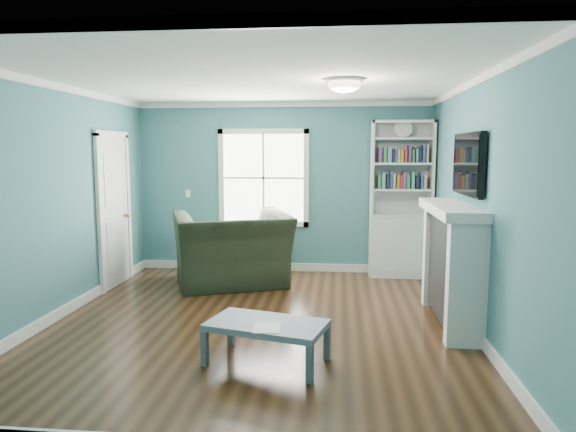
{
  "coord_description": "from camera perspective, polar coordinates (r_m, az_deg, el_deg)",
  "views": [
    {
      "loc": [
        0.85,
        -5.35,
        1.86
      ],
      "look_at": [
        0.28,
        0.4,
        1.13
      ],
      "focal_mm": 32.0,
      "sensor_mm": 36.0,
      "label": 1
    }
  ],
  "objects": [
    {
      "name": "paper_sheet",
      "position": [
        4.46,
        -2.32,
        -12.26
      ],
      "size": [
        0.25,
        0.31,
        0.0
      ],
      "primitive_type": "cube",
      "rotation": [
        0.0,
        0.0,
        0.06
      ],
      "color": "white",
      "rests_on": "coffee_table"
    },
    {
      "name": "fireplace",
      "position": [
        5.81,
        17.77,
        -5.29
      ],
      "size": [
        0.44,
        1.58,
        1.3
      ],
      "color": "black",
      "rests_on": "ground"
    },
    {
      "name": "light_switch",
      "position": [
        8.2,
        -11.05,
        2.47
      ],
      "size": [
        0.08,
        0.01,
        0.12
      ],
      "primitive_type": "cube",
      "color": "white",
      "rests_on": "room_walls"
    },
    {
      "name": "floor",
      "position": [
        5.72,
        -3.3,
        -11.75
      ],
      "size": [
        5.0,
        5.0,
        0.0
      ],
      "primitive_type": "plane",
      "color": "black",
      "rests_on": "ground"
    },
    {
      "name": "door",
      "position": [
        7.46,
        -18.75,
        0.78
      ],
      "size": [
        0.12,
        0.98,
        2.17
      ],
      "color": "silver",
      "rests_on": "ground"
    },
    {
      "name": "recliner",
      "position": [
        7.2,
        -6.28,
        -2.31
      ],
      "size": [
        1.8,
        1.49,
        1.35
      ],
      "primitive_type": "imported",
      "rotation": [
        0.0,
        0.0,
        -2.77
      ],
      "color": "black",
      "rests_on": "ground"
    },
    {
      "name": "trim",
      "position": [
        5.45,
        -3.39,
        0.64
      ],
      "size": [
        4.5,
        5.0,
        2.6
      ],
      "color": "white",
      "rests_on": "ground"
    },
    {
      "name": "room_walls",
      "position": [
        5.42,
        -3.42,
        4.26
      ],
      "size": [
        5.0,
        5.0,
        5.0
      ],
      "color": "teal",
      "rests_on": "ground"
    },
    {
      "name": "ceiling_fixture",
      "position": [
        5.49,
        6.29,
        14.39
      ],
      "size": [
        0.38,
        0.38,
        0.15
      ],
      "color": "white",
      "rests_on": "room_walls"
    },
    {
      "name": "window",
      "position": [
        7.93,
        -2.74,
        4.25
      ],
      "size": [
        1.4,
        0.06,
        1.5
      ],
      "color": "white",
      "rests_on": "room_walls"
    },
    {
      "name": "tv",
      "position": [
        5.71,
        19.38,
        5.46
      ],
      "size": [
        0.06,
        1.1,
        0.65
      ],
      "primitive_type": "cube",
      "color": "black",
      "rests_on": "fireplace"
    },
    {
      "name": "bookshelf",
      "position": [
        7.76,
        12.39,
        0.12
      ],
      "size": [
        0.9,
        0.35,
        2.31
      ],
      "color": "silver",
      "rests_on": "ground"
    },
    {
      "name": "coffee_table",
      "position": [
        4.61,
        -2.38,
        -12.26
      ],
      "size": [
        1.13,
        0.8,
        0.37
      ],
      "rotation": [
        0.0,
        0.0,
        -0.26
      ],
      "color": "#495258",
      "rests_on": "ground"
    }
  ]
}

